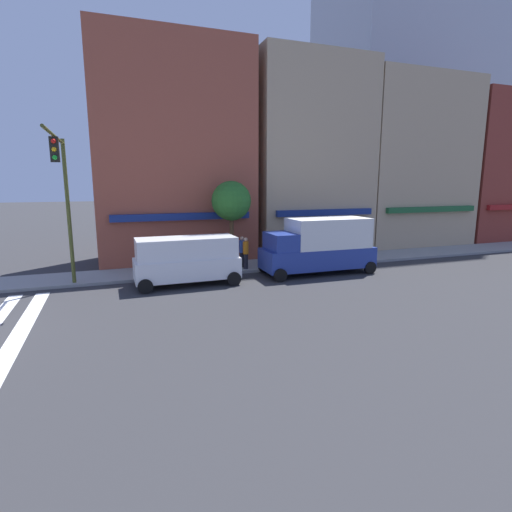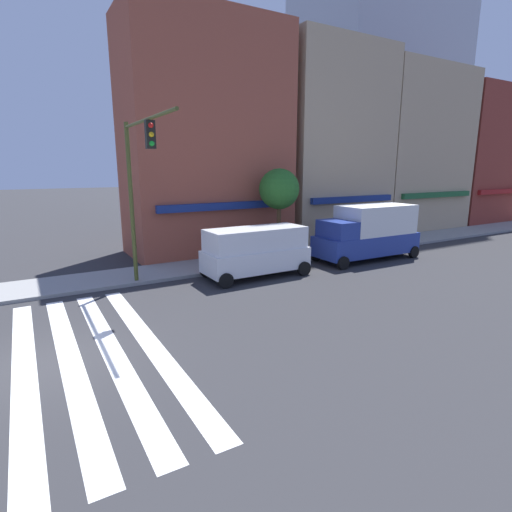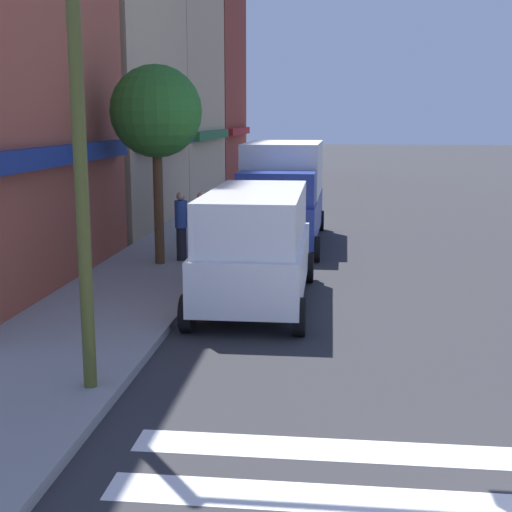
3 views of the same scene
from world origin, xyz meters
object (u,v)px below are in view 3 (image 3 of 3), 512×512
object	(u,v)px
pedestrian_orange_vest	(202,225)
street_tree	(156,113)
traffic_signal	(189,32)
van_white	(256,242)
pedestrian_blue_shirt	(181,225)
box_truck_blue	(283,191)

from	to	relation	value
pedestrian_orange_vest	street_tree	bearing A→B (deg)	83.28
pedestrian_orange_vest	street_tree	distance (m)	3.03
traffic_signal	van_white	xyz separation A→B (m)	(5.22, -0.25, -3.51)
van_white	pedestrian_orange_vest	world-z (taller)	van_white
traffic_signal	pedestrian_orange_vest	xyz separation A→B (m)	(8.87, 1.57, -3.72)
traffic_signal	van_white	bearing A→B (deg)	-2.69
pedestrian_blue_shirt	street_tree	bearing A→B (deg)	-25.68
traffic_signal	street_tree	xyz separation A→B (m)	(8.36, 2.55, -0.90)
van_white	pedestrian_blue_shirt	world-z (taller)	van_white
traffic_signal	box_truck_blue	xyz separation A→B (m)	(12.51, -0.25, -3.21)
van_white	box_truck_blue	distance (m)	7.29
pedestrian_orange_vest	pedestrian_blue_shirt	size ratio (longest dim) A/B	1.00
box_truck_blue	pedestrian_blue_shirt	world-z (taller)	box_truck_blue
pedestrian_orange_vest	pedestrian_blue_shirt	bearing A→B (deg)	61.07
van_white	street_tree	size ratio (longest dim) A/B	1.02
box_truck_blue	pedestrian_orange_vest	distance (m)	4.10
traffic_signal	box_truck_blue	bearing A→B (deg)	-1.12
traffic_signal	van_white	distance (m)	6.30
pedestrian_orange_vest	street_tree	world-z (taller)	street_tree
van_white	street_tree	xyz separation A→B (m)	(3.13, 2.80, 2.61)
box_truck_blue	pedestrian_orange_vest	size ratio (longest dim) A/B	3.52
traffic_signal	street_tree	world-z (taller)	traffic_signal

